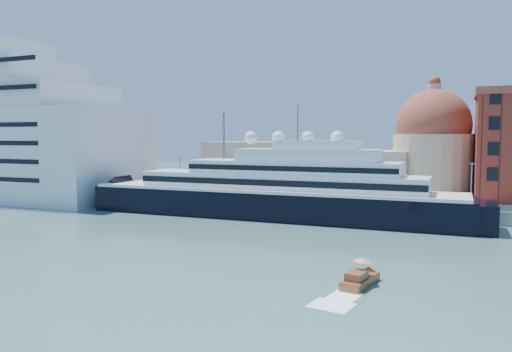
% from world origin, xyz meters
% --- Properties ---
extents(ground, '(400.00, 400.00, 0.00)m').
position_xyz_m(ground, '(0.00, 0.00, 0.00)').
color(ground, '#345A59').
rests_on(ground, ground).
extents(quay, '(180.00, 10.00, 2.50)m').
position_xyz_m(quay, '(0.00, 34.00, 1.25)').
color(quay, gray).
rests_on(quay, ground).
extents(land, '(260.00, 72.00, 2.00)m').
position_xyz_m(land, '(0.00, 75.00, 1.00)').
color(land, slate).
rests_on(land, ground).
extents(quay_fence, '(180.00, 0.10, 1.20)m').
position_xyz_m(quay_fence, '(0.00, 29.50, 3.10)').
color(quay_fence, slate).
rests_on(quay_fence, quay).
extents(superyacht, '(82.64, 11.46, 24.70)m').
position_xyz_m(superyacht, '(-7.86, 23.00, 4.26)').
color(superyacht, black).
rests_on(superyacht, ground).
extents(service_barge, '(13.03, 4.71, 2.90)m').
position_xyz_m(service_barge, '(-57.19, 22.48, 0.83)').
color(service_barge, white).
rests_on(service_barge, ground).
extents(water_taxi, '(3.18, 6.58, 3.00)m').
position_xyz_m(water_taxi, '(18.71, -14.65, 0.72)').
color(water_taxi, brown).
rests_on(water_taxi, ground).
extents(church, '(66.00, 18.00, 25.50)m').
position_xyz_m(church, '(6.39, 57.72, 10.91)').
color(church, beige).
rests_on(church, land).
extents(lamp_posts, '(120.80, 2.40, 18.00)m').
position_xyz_m(lamp_posts, '(-12.67, 32.27, 9.84)').
color(lamp_posts, slate).
rests_on(lamp_posts, quay).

